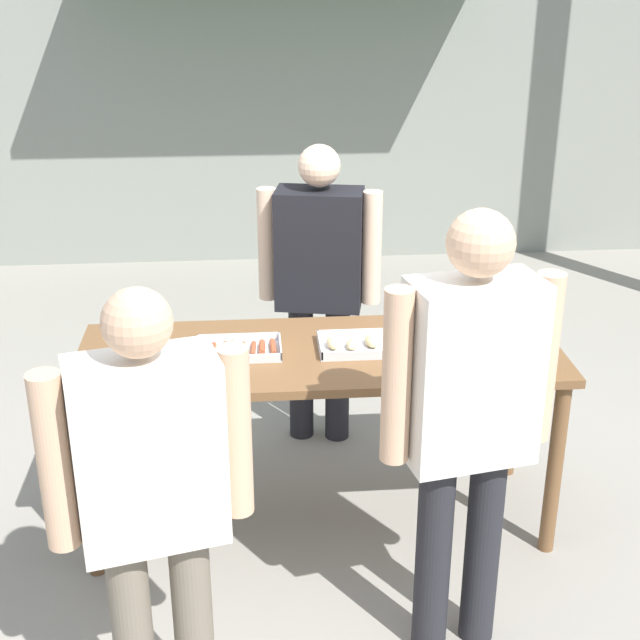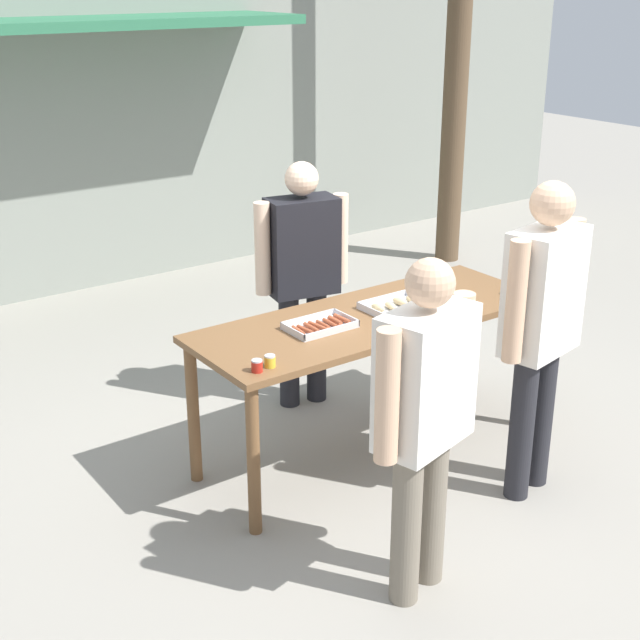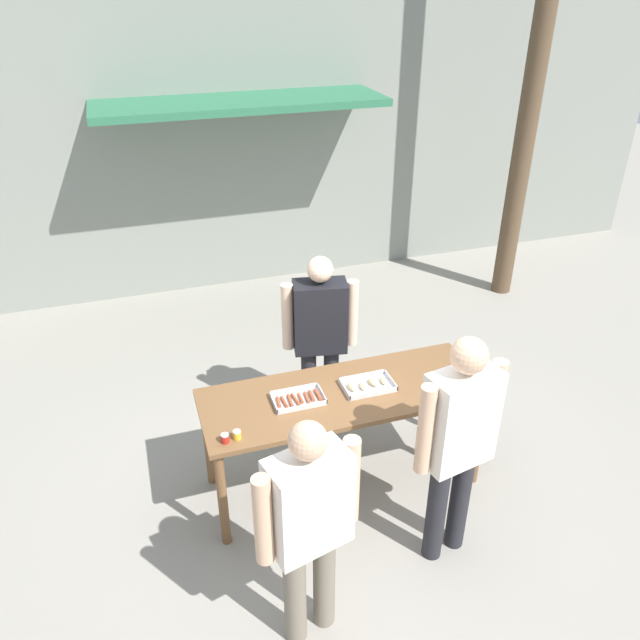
{
  "view_description": "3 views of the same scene",
  "coord_description": "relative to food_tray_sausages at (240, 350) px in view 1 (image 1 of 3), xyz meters",
  "views": [
    {
      "loc": [
        -0.3,
        -3.65,
        2.6
      ],
      "look_at": [
        0.0,
        0.0,
        1.06
      ],
      "focal_mm": 50.0,
      "sensor_mm": 36.0,
      "label": 1
    },
    {
      "loc": [
        -3.1,
        -3.78,
        2.79
      ],
      "look_at": [
        -0.37,
        0.01,
        0.96
      ],
      "focal_mm": 50.0,
      "sensor_mm": 36.0,
      "label": 2
    },
    {
      "loc": [
        -1.36,
        -3.58,
        3.74
      ],
      "look_at": [
        0.06,
        0.8,
        1.09
      ],
      "focal_mm": 35.0,
      "sensor_mm": 36.0,
      "label": 3
    }
  ],
  "objects": [
    {
      "name": "condiment_jar_mustard",
      "position": [
        -0.6,
        -0.29,
        0.02
      ],
      "size": [
        0.06,
        0.06,
        0.06
      ],
      "color": "#B22319",
      "rests_on": "serving_table"
    },
    {
      "name": "beer_cup",
      "position": [
        1.32,
        -0.28,
        0.04
      ],
      "size": [
        0.07,
        0.07,
        0.11
      ],
      "color": "#DBC67A",
      "rests_on": "serving_table"
    },
    {
      "name": "food_tray_buns",
      "position": [
        0.55,
        0.0,
        0.0
      ],
      "size": [
        0.39,
        0.25,
        0.05
      ],
      "color": "silver",
      "rests_on": "serving_table"
    },
    {
      "name": "food_tray_sausages",
      "position": [
        0.0,
        0.0,
        0.0
      ],
      "size": [
        0.38,
        0.24,
        0.04
      ],
      "color": "silver",
      "rests_on": "serving_table"
    },
    {
      "name": "person_customer_holding_hotdog",
      "position": [
        -0.28,
        -1.18,
        0.06
      ],
      "size": [
        0.66,
        0.36,
        1.67
      ],
      "rotation": [
        0.0,
        0.0,
        3.38
      ],
      "color": "#756B5B",
      "rests_on": "ground"
    },
    {
      "name": "serving_table",
      "position": [
        0.36,
        -0.01,
        -0.12
      ],
      "size": [
        2.19,
        0.78,
        0.91
      ],
      "color": "brown",
      "rests_on": "ground"
    },
    {
      "name": "condiment_jar_ketchup",
      "position": [
        -0.52,
        -0.28,
        0.02
      ],
      "size": [
        0.06,
        0.06,
        0.06
      ],
      "color": "gold",
      "rests_on": "serving_table"
    },
    {
      "name": "person_customer_with_cup",
      "position": [
        0.83,
        -0.88,
        0.15
      ],
      "size": [
        0.66,
        0.34,
        1.8
      ],
      "rotation": [
        0.0,
        0.0,
        3.34
      ],
      "color": "#232328",
      "rests_on": "ground"
    },
    {
      "name": "ground_plane",
      "position": [
        0.36,
        -0.01,
        -0.92
      ],
      "size": [
        24.0,
        24.0,
        0.0
      ],
      "primitive_type": "plane",
      "color": "gray"
    },
    {
      "name": "person_server_behind_table",
      "position": [
        0.42,
        0.79,
        0.07
      ],
      "size": [
        0.64,
        0.33,
        1.68
      ],
      "rotation": [
        0.0,
        0.0,
        -0.19
      ],
      "color": "#232328",
      "rests_on": "ground"
    }
  ]
}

